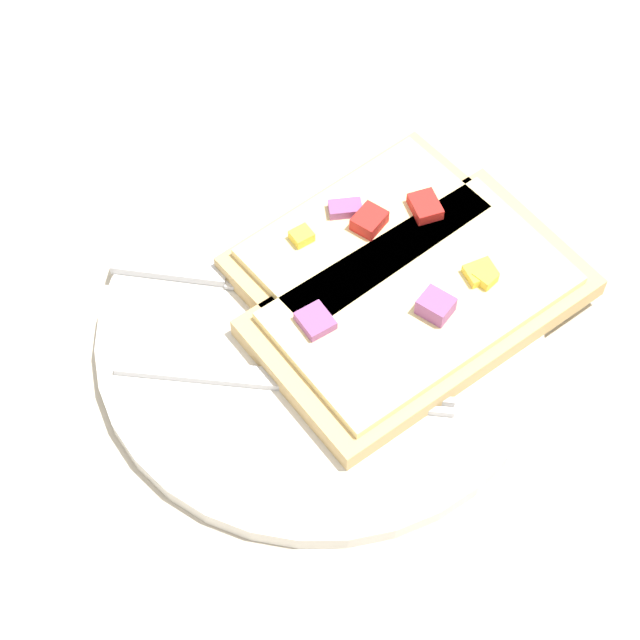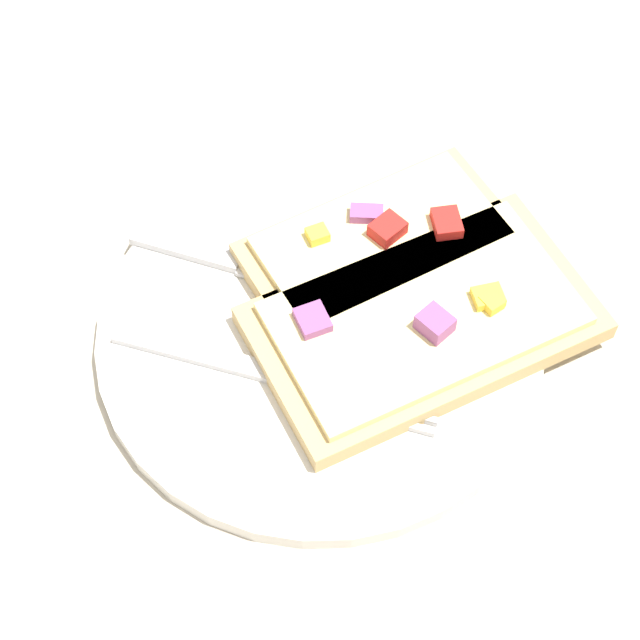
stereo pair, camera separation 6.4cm
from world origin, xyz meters
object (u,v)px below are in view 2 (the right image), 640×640
object	(u,v)px
plate	(320,334)
pizza_slice_corner	(380,245)
knife	(252,266)
pizza_slice_main	(423,320)
fork	(292,379)

from	to	relation	value
plate	pizza_slice_corner	bearing A→B (deg)	172.76
knife	pizza_slice_corner	distance (m)	0.08
plate	knife	bearing A→B (deg)	-110.74
pizza_slice_main	pizza_slice_corner	xyz separation A→B (m)	(-0.04, -0.05, 0.00)
plate	pizza_slice_main	xyz separation A→B (m)	(-0.03, 0.06, 0.02)
pizza_slice_corner	fork	bearing A→B (deg)	-149.26
plate	knife	distance (m)	0.06
fork	pizza_slice_corner	bearing A→B (deg)	76.53
knife	pizza_slice_main	xyz separation A→B (m)	(-0.01, 0.11, 0.01)
fork	plate	bearing A→B (deg)	82.65
fork	knife	xyz separation A→B (m)	(-0.06, -0.06, 0.00)
knife	pizza_slice_main	bearing A→B (deg)	-4.91
pizza_slice_corner	knife	bearing A→B (deg)	158.69
pizza_slice_main	plate	bearing A→B (deg)	-26.64
plate	knife	xyz separation A→B (m)	(-0.02, -0.06, 0.01)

